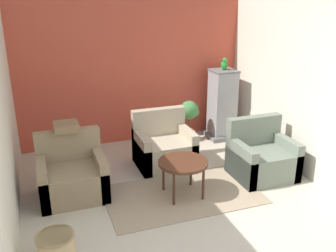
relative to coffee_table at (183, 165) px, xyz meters
name	(u,v)px	position (x,y,z in m)	size (l,w,h in m)	color
wall_back_accent	(133,72)	(-0.08, 2.21, 0.80)	(4.11, 0.06, 2.51)	#C64C38
wall_left	(2,116)	(-2.11, 0.37, 0.80)	(0.06, 3.61, 2.51)	beige
wall_right	(295,87)	(1.95, 0.37, 0.80)	(0.06, 3.61, 2.51)	beige
area_rug	(183,194)	(0.00, 0.00, -0.45)	(2.06, 1.19, 0.01)	gray
coffee_table	(183,165)	(0.00, 0.00, 0.00)	(0.66, 0.66, 0.50)	#472819
armchair_left	(72,177)	(-1.39, 0.49, -0.17)	(0.86, 0.73, 0.85)	#8E7A5B
armchair_right	(261,158)	(1.30, 0.13, -0.17)	(0.86, 0.73, 0.85)	slate
armchair_middle	(164,148)	(0.07, 0.99, -0.17)	(0.86, 0.73, 0.85)	tan
birdcage	(222,105)	(1.48, 1.76, 0.16)	(0.54, 0.54, 1.28)	slate
parrot	(224,64)	(1.48, 1.76, 0.93)	(0.10, 0.19, 0.22)	#1E842D
potted_plant	(189,115)	(0.84, 1.80, 0.03)	(0.37, 0.34, 0.75)	brown
wicker_basket	(56,248)	(-1.70, -0.81, -0.28)	(0.39, 0.39, 0.33)	tan
throw_pillow	(66,126)	(-1.39, 0.75, 0.45)	(0.32, 0.32, 0.10)	#846647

